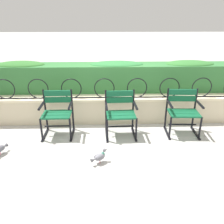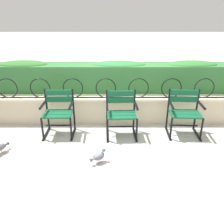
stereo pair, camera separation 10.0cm
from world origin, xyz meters
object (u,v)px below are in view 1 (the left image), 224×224
object	(u,v)px
park_chair_left	(57,112)
park_chair_right	(183,110)
pigeon_near_chairs	(0,148)
park_chair_centre	(120,112)
pigeon_far_side	(100,157)

from	to	relation	value
park_chair_left	park_chair_right	size ratio (longest dim) A/B	1.00
park_chair_right	pigeon_near_chairs	size ratio (longest dim) A/B	3.12
park_chair_right	pigeon_near_chairs	xyz separation A→B (m)	(-3.25, -0.71, -0.35)
park_chair_right	park_chair_centre	bearing A→B (deg)	-177.95
pigeon_near_chairs	pigeon_far_side	world-z (taller)	same
pigeon_far_side	park_chair_right	bearing A→B (deg)	32.03
park_chair_right	pigeon_far_side	xyz separation A→B (m)	(-1.59, -0.99, -0.35)
park_chair_centre	pigeon_near_chairs	bearing A→B (deg)	-162.04
park_chair_centre	park_chair_right	distance (m)	1.21
park_chair_centre	pigeon_far_side	bearing A→B (deg)	-111.95
park_chair_left	park_chair_centre	xyz separation A→B (m)	(1.20, -0.05, -0.00)
park_chair_left	park_chair_right	xyz separation A→B (m)	(2.40, -0.00, 0.00)
park_chair_left	pigeon_far_side	world-z (taller)	park_chair_left
pigeon_far_side	park_chair_centre	bearing A→B (deg)	68.05
park_chair_right	pigeon_far_side	world-z (taller)	park_chair_right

